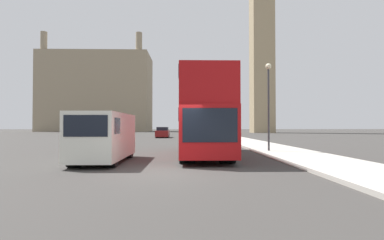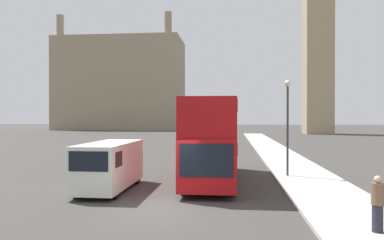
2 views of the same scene
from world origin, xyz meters
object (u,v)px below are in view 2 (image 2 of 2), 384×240
Objects in this scene: red_double_decker_bus at (213,136)px; pedestrian at (378,204)px; white_van at (109,165)px; parked_sedan at (189,139)px; street_lamp at (288,112)px.

pedestrian is at bearing -59.73° from red_double_decker_bus.
parked_sedan is at bearing 89.04° from white_van.
pedestrian is at bearing -30.37° from white_van.
red_double_decker_bus reaches higher than white_van.
parked_sedan is at bearing 104.96° from pedestrian.
pedestrian is 10.63m from street_lamp.
street_lamp is 1.18× the size of parked_sedan.
red_double_decker_bus is 1.92× the size of white_van.
red_double_decker_bus reaches higher than pedestrian.
white_van is at bearing 149.63° from pedestrian.
red_double_decker_bus is 10.35m from pedestrian.
white_van reaches higher than pedestrian.
street_lamp is (-1.03, 10.22, 2.74)m from pedestrian.
street_lamp is at bearing 95.77° from pedestrian.
parked_sedan is at bearing 108.55° from street_lamp.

